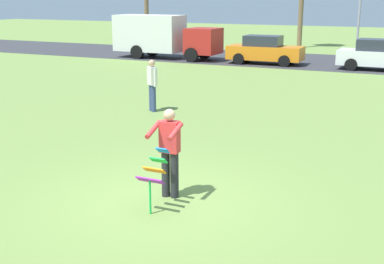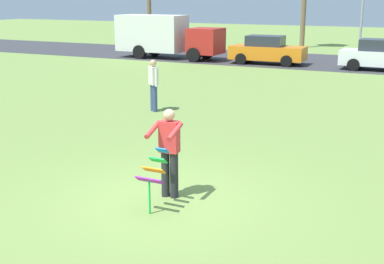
# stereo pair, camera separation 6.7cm
# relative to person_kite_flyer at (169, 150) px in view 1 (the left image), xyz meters

# --- Properties ---
(ground_plane) EXTENTS (120.00, 120.00, 0.00)m
(ground_plane) POSITION_rel_person_kite_flyer_xyz_m (-0.07, -0.17, -0.95)
(ground_plane) COLOR olive
(road_strip) EXTENTS (120.00, 8.00, 0.01)m
(road_strip) POSITION_rel_person_kite_flyer_xyz_m (-0.07, 22.43, -0.95)
(road_strip) COLOR #38383D
(road_strip) RESTS_ON ground
(person_kite_flyer) EXTENTS (0.58, 0.68, 1.73)m
(person_kite_flyer) POSITION_rel_person_kite_flyer_xyz_m (0.00, 0.00, 0.00)
(person_kite_flyer) COLOR #26262B
(person_kite_flyer) RESTS_ON ground
(kite_held) EXTENTS (0.51, 0.63, 1.11)m
(kite_held) POSITION_rel_person_kite_flyer_xyz_m (0.05, -0.68, -0.21)
(kite_held) COLOR blue
(kite_held) RESTS_ON ground
(parked_truck_red_cab) EXTENTS (6.74, 2.20, 2.62)m
(parked_truck_red_cab) POSITION_rel_person_kite_flyer_xyz_m (-10.87, 20.03, 0.46)
(parked_truck_red_cab) COLOR #B2231E
(parked_truck_red_cab) RESTS_ON ground
(parked_car_orange) EXTENTS (4.24, 1.92, 1.60)m
(parked_car_orange) POSITION_rel_person_kite_flyer_xyz_m (-4.23, 20.03, -0.18)
(parked_car_orange) COLOR orange
(parked_car_orange) RESTS_ON ground
(parked_car_white) EXTENTS (4.24, 1.91, 1.60)m
(parked_car_white) POSITION_rel_person_kite_flyer_xyz_m (1.93, 20.03, -0.18)
(parked_car_white) COLOR white
(parked_car_white) RESTS_ON ground
(person_walker_near) EXTENTS (0.47, 0.39, 1.73)m
(person_walker_near) POSITION_rel_person_kite_flyer_xyz_m (-4.00, 6.53, -0.02)
(person_walker_near) COLOR #384772
(person_walker_near) RESTS_ON ground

